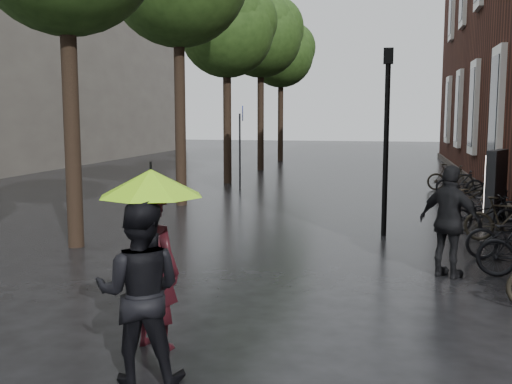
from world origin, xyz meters
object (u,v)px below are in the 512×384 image
(person_black, at_px, (140,292))
(ad_lightbox, at_px, (496,184))
(parked_bicycles, at_px, (486,208))
(person_burgundy, at_px, (154,271))
(lamp_post, at_px, (387,123))
(pedestrian_walking, at_px, (450,222))

(person_black, bearing_deg, ad_lightbox, -126.94)
(person_black, relative_size, parked_bicycles, 0.13)
(person_burgundy, height_order, parked_bicycles, person_burgundy)
(lamp_post, bearing_deg, person_black, -106.33)
(parked_bicycles, xyz_separation_m, lamp_post, (-2.44, -1.70, 2.07))
(person_black, bearing_deg, person_burgundy, -88.70)
(person_black, height_order, lamp_post, lamp_post)
(person_burgundy, height_order, lamp_post, lamp_post)
(person_black, relative_size, lamp_post, 0.45)
(person_burgundy, bearing_deg, person_black, 118.31)
(person_burgundy, bearing_deg, parked_bicycles, -103.87)
(parked_bicycles, height_order, ad_lightbox, ad_lightbox)
(person_burgundy, bearing_deg, ad_lightbox, -102.68)
(pedestrian_walking, xyz_separation_m, parked_bicycles, (1.36, 5.06, -0.49))
(pedestrian_walking, relative_size, ad_lightbox, 1.04)
(parked_bicycles, relative_size, ad_lightbox, 8.02)
(pedestrian_walking, bearing_deg, ad_lightbox, -71.17)
(person_burgundy, relative_size, pedestrian_walking, 0.97)
(person_black, distance_m, lamp_post, 8.67)
(person_black, bearing_deg, parked_bicycles, -127.73)
(person_black, height_order, parked_bicycles, person_black)
(person_black, relative_size, ad_lightbox, 1.03)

